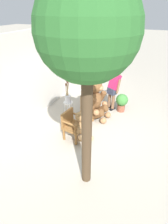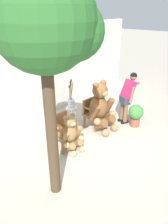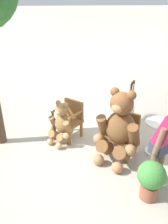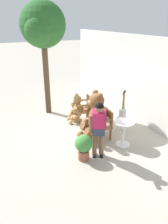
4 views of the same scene
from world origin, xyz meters
name	(u,v)px [view 1 (image 1 of 4)]	position (x,y,z in m)	size (l,w,h in m)	color
ground_plane	(99,130)	(0.00, 0.00, 0.00)	(60.00, 60.00, 0.00)	#A8A091
back_wall	(31,77)	(0.00, 2.40, 1.40)	(10.00, 0.16, 2.80)	beige
wooden_chair_left	(72,124)	(-0.64, 0.60, 0.46)	(0.63, 0.60, 0.86)	brown
wooden_chair_right	(89,104)	(0.66, 0.60, 0.46)	(0.61, 0.57, 0.86)	brown
teddy_bear_large	(96,100)	(0.64, 0.34, 0.71)	(0.88, 0.86, 1.46)	brown
teddy_bear_small	(81,127)	(-0.66, 0.30, 0.48)	(0.60, 0.59, 0.98)	olive
person_visitor	(114,86)	(1.54, -0.01, 0.92)	(0.83, 0.47, 1.55)	black
white_stool	(68,105)	(0.52, 1.35, 0.36)	(0.34, 0.34, 0.46)	white
brush_bucket	(68,97)	(0.52, 1.35, 0.65)	(0.22, 0.22, 0.89)	silver
round_side_table	(88,96)	(1.27, 0.91, 0.45)	(0.56, 0.56, 0.72)	white
patio_tree	(92,35)	(-1.79, -0.39, 3.03)	(1.58, 1.51, 3.85)	#473523
potted_plant	(122,101)	(1.46, -0.37, 0.40)	(0.44, 0.44, 0.68)	brown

